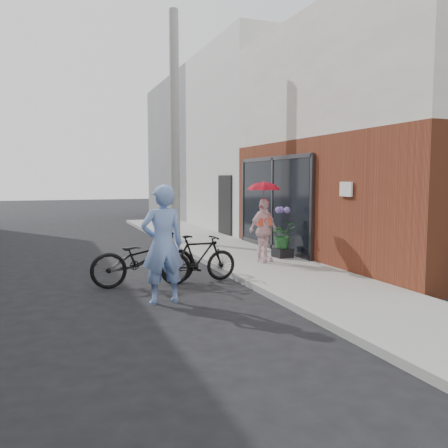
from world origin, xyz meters
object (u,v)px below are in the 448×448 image
officer (163,244)px  kimono_woman (263,230)px  utility_pole (175,130)px  bike_left (143,259)px  planter (283,253)px  bike_right (199,259)px

officer → kimono_woman: officer is taller
utility_pole → bike_left: utility_pole is taller
bike_left → planter: (3.69, 1.37, -0.30)m
bike_left → bike_right: size_ratio=1.27×
officer → kimono_woman: 3.71m
kimono_woman → bike_right: bearing=-173.6°
officer → utility_pole: bearing=-108.0°
bike_right → planter: bike_right is taller
bike_left → utility_pole: bearing=-21.9°
utility_pole → kimono_woman: (0.95, -4.22, -2.65)m
bike_left → bike_right: 1.08m
officer → bike_left: (-0.05, 1.36, -0.45)m
kimono_woman → planter: (0.73, 0.43, -0.63)m
kimono_woman → bike_left: bearing=175.4°
bike_left → kimono_woman: size_ratio=1.35×
officer → bike_right: officer is taller
bike_right → planter: bearing=-65.2°
officer → bike_left: size_ratio=0.98×
bike_right → planter: 3.01m
planter → utility_pole: bearing=113.8°
utility_pole → officer: (-1.96, -6.53, -2.53)m
utility_pole → bike_left: size_ratio=3.52×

